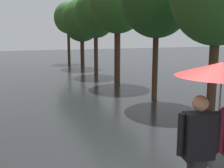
% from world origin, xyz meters
% --- Properties ---
extents(street_tree_1, '(2.54, 2.54, 5.00)m').
position_xyz_m(street_tree_1, '(3.20, 5.71, 3.64)').
color(street_tree_1, '#473323').
rests_on(street_tree_1, ground).
extents(street_tree_2, '(2.75, 2.75, 5.29)m').
position_xyz_m(street_tree_2, '(3.35, 9.73, 3.85)').
color(street_tree_2, '#473323').
rests_on(street_tree_2, ground).
extents(street_tree_3, '(2.54, 2.54, 5.11)m').
position_xyz_m(street_tree_3, '(3.34, 13.14, 3.64)').
color(street_tree_3, '#473323').
rests_on(street_tree_3, ground).
extents(street_tree_4, '(2.90, 2.90, 4.99)m').
position_xyz_m(street_tree_4, '(3.52, 16.93, 3.42)').
color(street_tree_4, '#473323').
rests_on(street_tree_4, ground).
extents(street_tree_5, '(2.34, 2.34, 5.09)m').
position_xyz_m(street_tree_5, '(3.25, 20.24, 3.75)').
color(street_tree_5, '#473323').
rests_on(street_tree_5, ground).
extents(couple_under_umbrella, '(1.20, 1.20, 2.12)m').
position_xyz_m(couple_under_umbrella, '(0.58, -0.48, 1.45)').
color(couple_under_umbrella, '#2D2D33').
rests_on(couple_under_umbrella, ground).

